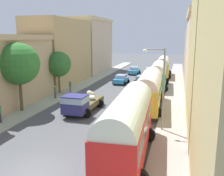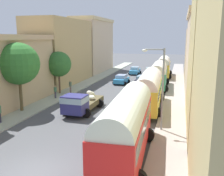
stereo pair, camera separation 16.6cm
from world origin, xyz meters
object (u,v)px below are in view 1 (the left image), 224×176
car_3 (149,72)px  pedestrian_3 (0,113)px  parked_bus_2 (158,74)px  car_2 (142,81)px  cargo_truck_0 (81,102)px  parked_bus_3 (163,66)px  pedestrian_1 (70,86)px  streetlamp_near (161,83)px  car_1 (134,70)px  parked_bus_0 (128,123)px  car_0 (121,79)px  pedestrian_4 (55,91)px  parked_bus_1 (149,88)px

car_3 → pedestrian_3: bearing=-106.2°
parked_bus_2 → car_2: (-2.63, 1.39, -1.33)m
cargo_truck_0 → parked_bus_3: bearing=76.2°
car_3 → pedestrian_1: bearing=-113.4°
car_2 → pedestrian_3: bearing=-114.0°
car_2 → pedestrian_3: 23.34m
pedestrian_1 → pedestrian_3: 12.93m
cargo_truck_0 → car_2: (3.76, 16.42, -0.34)m
pedestrian_1 → streetlamp_near: size_ratio=0.27×
car_1 → car_3: (3.20, -0.97, 0.02)m
car_1 → streetlamp_near: streetlamp_near is taller
parked_bus_0 → car_0: (-6.26, 25.39, -1.60)m
car_0 → pedestrian_4: bearing=-114.1°
cargo_truck_0 → car_0: bearing=89.2°
parked_bus_1 → car_1: size_ratio=2.32×
car_2 → parked_bus_1: bearing=-78.4°
parked_bus_1 → pedestrian_4: bearing=174.5°
car_0 → pedestrian_1: bearing=-118.9°
pedestrian_3 → pedestrian_4: pedestrian_3 is taller
car_1 → car_3: car_3 is taller
parked_bus_2 → parked_bus_3: 11.12m
car_0 → pedestrian_3: (-5.98, -21.96, 0.31)m
parked_bus_1 → streetlamp_near: 6.84m
car_2 → pedestrian_1: size_ratio=2.13×
parked_bus_2 → car_0: bearing=161.7°
parked_bus_2 → pedestrian_1: 13.23m
parked_bus_3 → car_2: 10.18m
car_0 → pedestrian_3: 22.76m
parked_bus_1 → parked_bus_2: 11.50m
parked_bus_3 → car_0: (-6.16, -9.09, -1.39)m
parked_bus_3 → car_1: bearing=159.2°
car_2 → car_3: car_3 is taller
pedestrian_1 → pedestrian_3: size_ratio=1.00×
car_2 → pedestrian_4: (-9.05, -11.76, 0.19)m
car_0 → parked_bus_2: bearing=-18.3°
cargo_truck_0 → pedestrian_1: cargo_truck_0 is taller
parked_bus_2 → car_3: parked_bus_2 is taller
parked_bus_2 → car_0: 6.62m
parked_bus_3 → pedestrian_1: 21.34m
pedestrian_4 → parked_bus_1: bearing=-5.5°
cargo_truck_0 → car_3: bearing=82.4°
car_2 → pedestrian_4: pedestrian_4 is taller
parked_bus_0 → pedestrian_4: bearing=132.3°
car_2 → car_3: 11.02m
cargo_truck_0 → car_2: cargo_truck_0 is taller
parked_bus_3 → cargo_truck_0: parked_bus_3 is taller
car_0 → streetlamp_near: streetlamp_near is taller
car_3 → pedestrian_3: pedestrian_3 is taller
car_3 → parked_bus_2: bearing=-77.6°
car_0 → car_3: size_ratio=1.00×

